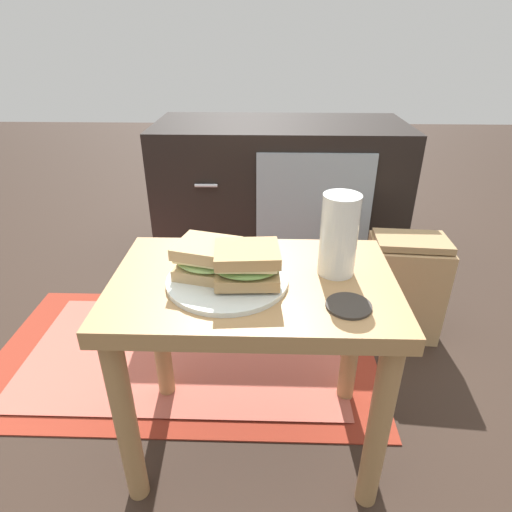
# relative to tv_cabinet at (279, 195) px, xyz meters

# --- Properties ---
(ground_plane) EXTENTS (8.00, 8.00, 0.00)m
(ground_plane) POSITION_rel_tv_cabinet_xyz_m (-0.07, -0.95, -0.29)
(ground_plane) COLOR #2D2119
(side_table) EXTENTS (0.56, 0.36, 0.46)m
(side_table) POSITION_rel_tv_cabinet_xyz_m (-0.07, -0.95, 0.08)
(side_table) COLOR #A37A4C
(side_table) RESTS_ON ground
(tv_cabinet) EXTENTS (0.96, 0.46, 0.58)m
(tv_cabinet) POSITION_rel_tv_cabinet_xyz_m (0.00, 0.00, 0.00)
(tv_cabinet) COLOR black
(tv_cabinet) RESTS_ON ground
(area_rug) EXTENTS (1.17, 0.64, 0.01)m
(area_rug) POSITION_rel_tv_cabinet_xyz_m (-0.30, -0.64, -0.29)
(area_rug) COLOR maroon
(area_rug) RESTS_ON ground
(plate) EXTENTS (0.24, 0.24, 0.01)m
(plate) POSITION_rel_tv_cabinet_xyz_m (-0.12, -0.96, 0.17)
(plate) COLOR silver
(plate) RESTS_ON side_table
(sandwich_front) EXTENTS (0.14, 0.13, 0.07)m
(sandwich_front) POSITION_rel_tv_cabinet_xyz_m (-0.16, -0.95, 0.21)
(sandwich_front) COLOR tan
(sandwich_front) RESTS_ON plate
(sandwich_back) EXTENTS (0.13, 0.11, 0.07)m
(sandwich_back) POSITION_rel_tv_cabinet_xyz_m (-0.08, -0.98, 0.22)
(sandwich_back) COLOR tan
(sandwich_back) RESTS_ON plate
(beer_glass) EXTENTS (0.07, 0.07, 0.16)m
(beer_glass) POSITION_rel_tv_cabinet_xyz_m (0.09, -0.92, 0.25)
(beer_glass) COLOR silver
(beer_glass) RESTS_ON side_table
(coaster) EXTENTS (0.08, 0.08, 0.01)m
(coaster) POSITION_rel_tv_cabinet_xyz_m (0.10, -1.04, 0.17)
(coaster) COLOR #332D28
(coaster) RESTS_ON side_table
(paper_bag) EXTENTS (0.24, 0.19, 0.34)m
(paper_bag) POSITION_rel_tv_cabinet_xyz_m (0.39, -0.49, -0.12)
(paper_bag) COLOR tan
(paper_bag) RESTS_ON ground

